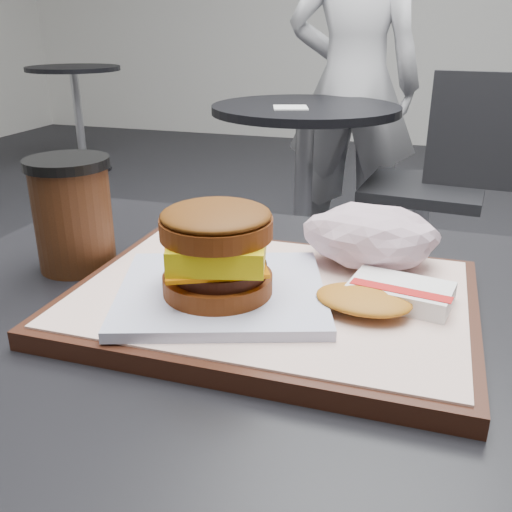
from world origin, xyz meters
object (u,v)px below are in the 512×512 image
object	(u,v)px
customer_table	(276,467)
neighbor_chair	(445,177)
breakfast_sandwich	(219,261)
crumpled_wrapper	(371,236)
neighbor_table	(304,158)
patron	(353,86)
hash_brown	(384,296)
serving_tray	(271,300)
coffee_cup	(73,211)

from	to	relation	value
customer_table	neighbor_chair	distance (m)	1.69
breakfast_sandwich	crumpled_wrapper	distance (m)	0.18
crumpled_wrapper	neighbor_table	size ratio (longest dim) A/B	0.19
customer_table	patron	bearing A→B (deg)	96.63
neighbor_chair	customer_table	bearing A→B (deg)	-95.81
customer_table	hash_brown	size ratio (longest dim) A/B	6.37
breakfast_sandwich	patron	distance (m)	2.11
serving_tray	coffee_cup	size ratio (longest dim) A/B	3.03
neighbor_chair	patron	world-z (taller)	patron
breakfast_sandwich	patron	bearing A→B (deg)	95.22
customer_table	hash_brown	distance (m)	0.24
serving_tray	breakfast_sandwich	bearing A→B (deg)	-139.99
serving_tray	neighbor_chair	world-z (taller)	neighbor_chair
hash_brown	neighbor_table	world-z (taller)	hash_brown
crumpled_wrapper	coffee_cup	size ratio (longest dim) A/B	1.11
coffee_cup	neighbor_table	world-z (taller)	coffee_cup
neighbor_table	hash_brown	bearing A→B (deg)	-74.78
customer_table	breakfast_sandwich	world-z (taller)	breakfast_sandwich
serving_tray	coffee_cup	world-z (taller)	coffee_cup
customer_table	coffee_cup	bearing A→B (deg)	169.97
coffee_cup	neighbor_chair	size ratio (longest dim) A/B	0.14
serving_tray	neighbor_chair	distance (m)	1.70
neighbor_table	neighbor_chair	distance (m)	0.52
neighbor_table	neighbor_chair	world-z (taller)	neighbor_chair
crumpled_wrapper	patron	distance (m)	2.00
serving_tray	patron	world-z (taller)	patron
coffee_cup	crumpled_wrapper	bearing A→B (deg)	10.92
customer_table	crumpled_wrapper	distance (m)	0.27
serving_tray	coffee_cup	xyz separation A→B (m)	(-0.24, 0.04, 0.06)
crumpled_wrapper	neighbor_chair	size ratio (longest dim) A/B	0.16
customer_table	hash_brown	xyz separation A→B (m)	(0.10, 0.01, 0.22)
customer_table	neighbor_table	distance (m)	1.69
customer_table	serving_tray	world-z (taller)	serving_tray
crumpled_wrapper	neighbor_table	world-z (taller)	crumpled_wrapper
breakfast_sandwich	neighbor_table	distance (m)	1.72
hash_brown	coffee_cup	xyz separation A→B (m)	(-0.35, 0.04, 0.04)
customer_table	hash_brown	bearing A→B (deg)	4.76
patron	coffee_cup	bearing A→B (deg)	87.59
breakfast_sandwich	coffee_cup	world-z (taller)	coffee_cup
serving_tray	patron	bearing A→B (deg)	96.39
hash_brown	neighbor_chair	size ratio (longest dim) A/B	0.14
neighbor_chair	patron	bearing A→B (deg)	135.83
serving_tray	hash_brown	xyz separation A→B (m)	(0.11, -0.00, 0.02)
customer_table	neighbor_table	bearing A→B (deg)	101.98
crumpled_wrapper	neighbor_table	xyz separation A→B (m)	(-0.42, 1.54, -0.27)
serving_tray	breakfast_sandwich	distance (m)	0.07
hash_brown	serving_tray	bearing A→B (deg)	179.82
breakfast_sandwich	coffee_cup	distance (m)	0.21
crumpled_wrapper	neighbor_table	bearing A→B (deg)	105.25
serving_tray	neighbor_chair	bearing A→B (deg)	83.83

